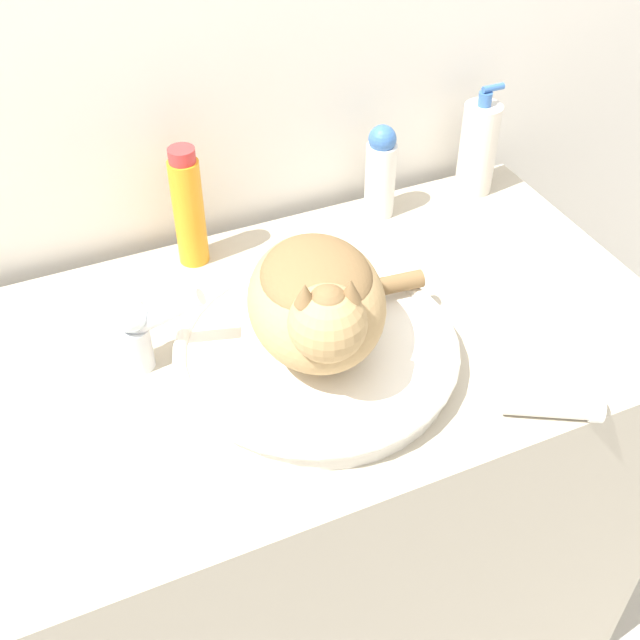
{
  "coord_description": "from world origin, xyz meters",
  "views": [
    {
      "loc": [
        -0.32,
        -0.52,
        1.7
      ],
      "look_at": [
        0.02,
        0.24,
        0.97
      ],
      "focal_mm": 45.0,
      "sensor_mm": 36.0,
      "label": 1
    }
  ],
  "objects": [
    {
      "name": "vanity_counter",
      "position": [
        0.0,
        0.31,
        0.44
      ],
      "size": [
        1.18,
        0.63,
        0.88
      ],
      "color": "#B2A893",
      "rests_on": "ground_plane"
    },
    {
      "name": "cat",
      "position": [
        0.02,
        0.24,
        1.01
      ],
      "size": [
        0.32,
        0.29,
        0.19
      ],
      "rotation": [
        0.0,
        0.0,
        4.44
      ],
      "color": "tan",
      "rests_on": "sink_basin"
    },
    {
      "name": "cream_tube",
      "position": [
        0.28,
        0.03,
        0.89
      ],
      "size": [
        0.13,
        0.1,
        0.04
      ],
      "rotation": [
        0.0,
        0.0,
        -0.51
      ],
      "color": "silver",
      "rests_on": "vanity_counter"
    },
    {
      "name": "lotion_bottle_white",
      "position": [
        0.28,
        0.57,
        0.96
      ],
      "size": [
        0.05,
        0.05,
        0.18
      ],
      "color": "white",
      "rests_on": "vanity_counter"
    },
    {
      "name": "wall_back",
      "position": [
        0.0,
        0.68,
        1.2
      ],
      "size": [
        8.0,
        0.05,
        2.4
      ],
      "color": "silver",
      "rests_on": "ground_plane"
    },
    {
      "name": "soap_pump_bottle",
      "position": [
        0.48,
        0.57,
        0.96
      ],
      "size": [
        0.07,
        0.07,
        0.21
      ],
      "color": "silver",
      "rests_on": "vanity_counter"
    },
    {
      "name": "sink_basin",
      "position": [
        0.02,
        0.25,
        0.9
      ],
      "size": [
        0.41,
        0.41,
        0.05
      ],
      "color": "white",
      "rests_on": "vanity_counter"
    },
    {
      "name": "shampoo_bottle_tall",
      "position": [
        -0.07,
        0.57,
        0.98
      ],
      "size": [
        0.05,
        0.05,
        0.21
      ],
      "color": "orange",
      "rests_on": "vanity_counter"
    },
    {
      "name": "faucet",
      "position": [
        -0.21,
        0.35,
        0.95
      ],
      "size": [
        0.13,
        0.08,
        0.14
      ],
      "rotation": [
        0.0,
        0.0,
        -0.41
      ],
      "color": "silver",
      "rests_on": "vanity_counter"
    }
  ]
}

